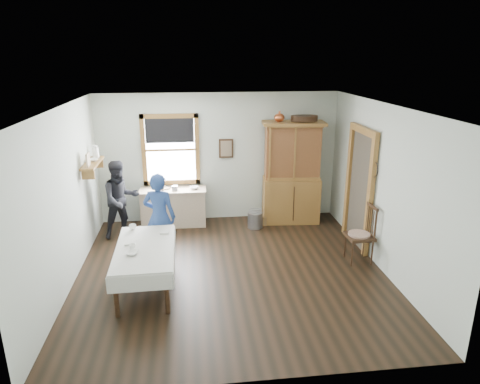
{
  "coord_description": "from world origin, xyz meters",
  "views": [
    {
      "loc": [
        -0.6,
        -6.29,
        3.44
      ],
      "look_at": [
        0.19,
        0.3,
        1.29
      ],
      "focal_mm": 32.0,
      "sensor_mm": 36.0,
      "label": 1
    }
  ],
  "objects_px": {
    "work_counter": "(174,207)",
    "china_hutch": "(292,173)",
    "woman_blue": "(160,220)",
    "figure_dark": "(121,202)",
    "wicker_basket": "(260,220)",
    "pail": "(255,220)",
    "dining_table": "(146,267)",
    "spindle_chair": "(360,234)"
  },
  "relations": [
    {
      "from": "woman_blue",
      "to": "dining_table",
      "type": "bearing_deg",
      "value": 95.97
    },
    {
      "from": "spindle_chair",
      "to": "pail",
      "type": "relative_size",
      "value": 3.08
    },
    {
      "from": "china_hutch",
      "to": "wicker_basket",
      "type": "relative_size",
      "value": 6.23
    },
    {
      "from": "dining_table",
      "to": "spindle_chair",
      "type": "height_order",
      "value": "spindle_chair"
    },
    {
      "from": "pail",
      "to": "woman_blue",
      "type": "bearing_deg",
      "value": -147.33
    },
    {
      "from": "dining_table",
      "to": "spindle_chair",
      "type": "relative_size",
      "value": 1.65
    },
    {
      "from": "figure_dark",
      "to": "dining_table",
      "type": "bearing_deg",
      "value": -100.47
    },
    {
      "from": "china_hutch",
      "to": "pail",
      "type": "distance_m",
      "value": 1.24
    },
    {
      "from": "dining_table",
      "to": "woman_blue",
      "type": "xyz_separation_m",
      "value": [
        0.17,
        0.98,
        0.38
      ]
    },
    {
      "from": "dining_table",
      "to": "wicker_basket",
      "type": "bearing_deg",
      "value": 47.11
    },
    {
      "from": "china_hutch",
      "to": "spindle_chair",
      "type": "height_order",
      "value": "china_hutch"
    },
    {
      "from": "china_hutch",
      "to": "wicker_basket",
      "type": "bearing_deg",
      "value": -163.33
    },
    {
      "from": "figure_dark",
      "to": "work_counter",
      "type": "bearing_deg",
      "value": -2.26
    },
    {
      "from": "wicker_basket",
      "to": "figure_dark",
      "type": "distance_m",
      "value": 2.85
    },
    {
      "from": "work_counter",
      "to": "figure_dark",
      "type": "xyz_separation_m",
      "value": [
        -0.98,
        -0.46,
        0.31
      ]
    },
    {
      "from": "pail",
      "to": "woman_blue",
      "type": "height_order",
      "value": "woman_blue"
    },
    {
      "from": "pail",
      "to": "wicker_basket",
      "type": "bearing_deg",
      "value": 47.14
    },
    {
      "from": "dining_table",
      "to": "china_hutch",
      "type": "bearing_deg",
      "value": 40.97
    },
    {
      "from": "spindle_chair",
      "to": "pail",
      "type": "height_order",
      "value": "spindle_chair"
    },
    {
      "from": "dining_table",
      "to": "spindle_chair",
      "type": "bearing_deg",
      "value": 7.44
    },
    {
      "from": "china_hutch",
      "to": "dining_table",
      "type": "bearing_deg",
      "value": -134.28
    },
    {
      "from": "work_counter",
      "to": "china_hutch",
      "type": "xyz_separation_m",
      "value": [
        2.48,
        -0.07,
        0.68
      ]
    },
    {
      "from": "dining_table",
      "to": "pail",
      "type": "bearing_deg",
      "value": 47.11
    },
    {
      "from": "work_counter",
      "to": "china_hutch",
      "type": "relative_size",
      "value": 0.64
    },
    {
      "from": "work_counter",
      "to": "wicker_basket",
      "type": "relative_size",
      "value": 3.98
    },
    {
      "from": "spindle_chair",
      "to": "dining_table",
      "type": "bearing_deg",
      "value": -174.54
    },
    {
      "from": "china_hutch",
      "to": "woman_blue",
      "type": "bearing_deg",
      "value": -146.33
    },
    {
      "from": "work_counter",
      "to": "wicker_basket",
      "type": "bearing_deg",
      "value": -5.49
    },
    {
      "from": "work_counter",
      "to": "dining_table",
      "type": "xyz_separation_m",
      "value": [
        -0.34,
        -2.52,
        -0.05
      ]
    },
    {
      "from": "china_hutch",
      "to": "pail",
      "type": "relative_size",
      "value": 6.41
    },
    {
      "from": "pail",
      "to": "china_hutch",
      "type": "bearing_deg",
      "value": 19.19
    },
    {
      "from": "work_counter",
      "to": "dining_table",
      "type": "relative_size",
      "value": 0.8
    },
    {
      "from": "pail",
      "to": "wicker_basket",
      "type": "distance_m",
      "value": 0.2
    },
    {
      "from": "woman_blue",
      "to": "figure_dark",
      "type": "relative_size",
      "value": 1.02
    },
    {
      "from": "work_counter",
      "to": "wicker_basket",
      "type": "xyz_separation_m",
      "value": [
        1.8,
        -0.22,
        -0.29
      ]
    },
    {
      "from": "dining_table",
      "to": "woman_blue",
      "type": "distance_m",
      "value": 1.07
    },
    {
      "from": "work_counter",
      "to": "pail",
      "type": "bearing_deg",
      "value": -10.58
    },
    {
      "from": "wicker_basket",
      "to": "figure_dark",
      "type": "xyz_separation_m",
      "value": [
        -2.78,
        -0.25,
        0.6
      ]
    },
    {
      "from": "dining_table",
      "to": "figure_dark",
      "type": "distance_m",
      "value": 2.18
    },
    {
      "from": "work_counter",
      "to": "figure_dark",
      "type": "bearing_deg",
      "value": -153.24
    },
    {
      "from": "spindle_chair",
      "to": "figure_dark",
      "type": "distance_m",
      "value": 4.49
    },
    {
      "from": "china_hutch",
      "to": "dining_table",
      "type": "distance_m",
      "value": 3.8
    }
  ]
}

